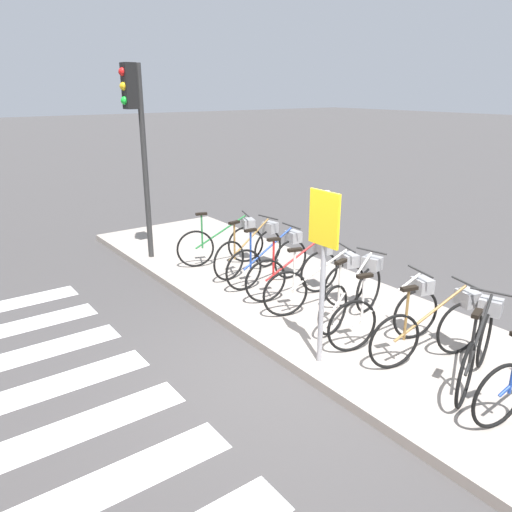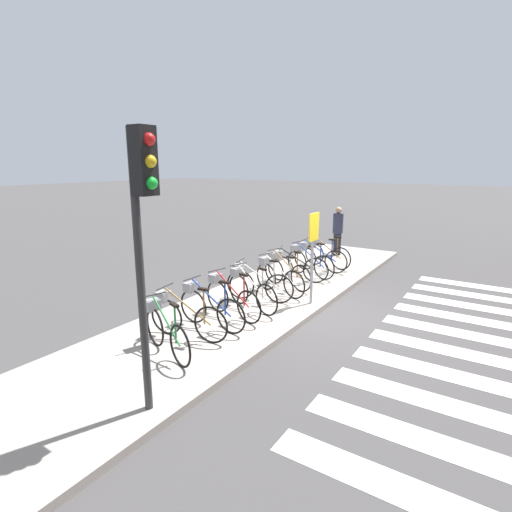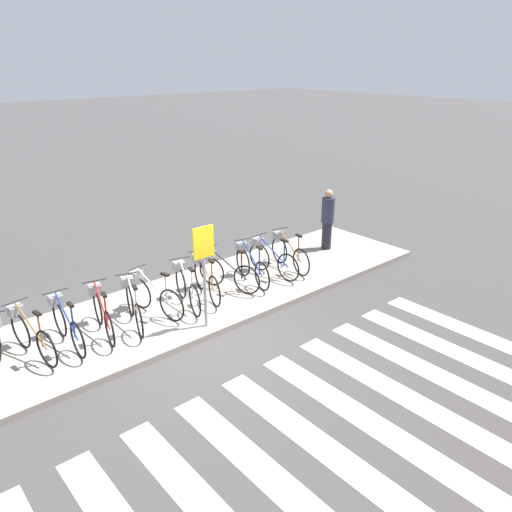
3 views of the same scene
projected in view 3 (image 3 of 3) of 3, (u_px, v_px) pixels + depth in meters
name	position (u px, v px, depth m)	size (l,w,h in m)	color
ground_plane	(209.00, 340.00, 9.44)	(120.00, 120.00, 0.00)	#423F3F
sidewalk	(170.00, 310.00, 10.42)	(13.29, 2.84, 0.12)	#9E9389
parked_bicycle_1	(30.00, 333.00, 8.59)	(0.46, 1.60, 0.99)	black
parked_bicycle_2	(66.00, 322.00, 8.93)	(0.46, 1.61, 0.99)	black
parked_bicycle_3	(102.00, 311.00, 9.32)	(0.50, 1.58, 0.99)	black
parked_bicycle_4	(133.00, 303.00, 9.62)	(0.61, 1.55, 0.99)	black
parked_bicycle_5	(152.00, 293.00, 10.03)	(0.53, 1.58, 0.99)	black
parked_bicycle_6	(186.00, 286.00, 10.37)	(0.57, 1.56, 0.99)	black
parked_bicycle_7	(205.00, 277.00, 10.78)	(0.58, 1.56, 0.99)	black
parked_bicycle_8	(225.00, 271.00, 11.10)	(0.66, 1.53, 0.99)	black
parked_bicycle_9	(250.00, 264.00, 11.48)	(0.51, 1.58, 0.99)	black
parked_bicycle_10	(271.00, 257.00, 11.84)	(0.46, 1.61, 0.99)	black
parked_bicycle_11	(288.00, 251.00, 12.22)	(0.46, 1.59, 0.99)	black
pedestrian	(328.00, 218.00, 13.31)	(0.34, 0.34, 1.64)	#23232D
sign_post	(204.00, 260.00, 9.18)	(0.44, 0.07, 2.03)	#99999E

